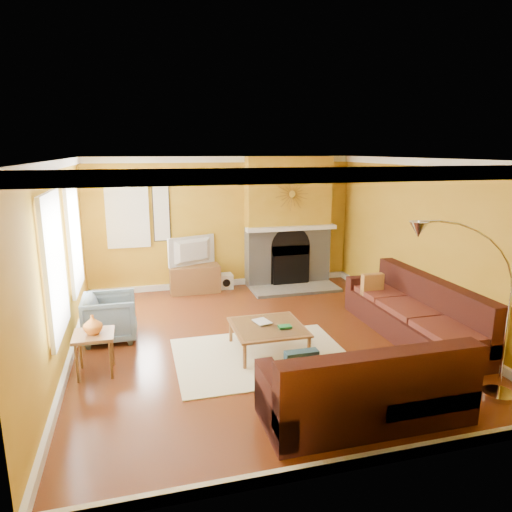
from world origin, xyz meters
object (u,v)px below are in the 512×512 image
object	(u,v)px
sectional_sofa	(354,326)
side_table	(95,354)
arc_lamp	(466,316)
coffee_table	(268,338)
armchair	(110,317)
media_console	(195,279)

from	to	relation	value
sectional_sofa	side_table	bearing A→B (deg)	173.45
side_table	arc_lamp	bearing A→B (deg)	-24.35
coffee_table	side_table	world-z (taller)	side_table
arc_lamp	sectional_sofa	bearing A→B (deg)	112.42
coffee_table	armchair	xyz separation A→B (m)	(-2.19, 1.03, 0.16)
media_console	arc_lamp	size ratio (longest dim) A/B	0.47
side_table	coffee_table	bearing A→B (deg)	1.59
media_console	arc_lamp	bearing A→B (deg)	-64.92
coffee_table	armchair	size ratio (longest dim) A/B	1.29
media_console	arc_lamp	xyz separation A→B (m)	(2.33, -4.98, 0.79)
coffee_table	media_console	bearing A→B (deg)	101.71
sectional_sofa	armchair	world-z (taller)	sectional_sofa
armchair	side_table	xyz separation A→B (m)	(-0.14, -1.09, -0.08)
sectional_sofa	media_console	bearing A→B (deg)	116.11
coffee_table	arc_lamp	xyz separation A→B (m)	(1.69, -1.89, 0.86)
sectional_sofa	coffee_table	xyz separation A→B (m)	(-1.10, 0.46, -0.25)
armchair	media_console	bearing A→B (deg)	-36.94
coffee_table	media_console	size ratio (longest dim) A/B	1.00
sectional_sofa	armchair	distance (m)	3.61
coffee_table	arc_lamp	world-z (taller)	arc_lamp
media_console	arc_lamp	world-z (taller)	arc_lamp
media_console	side_table	size ratio (longest dim) A/B	1.82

